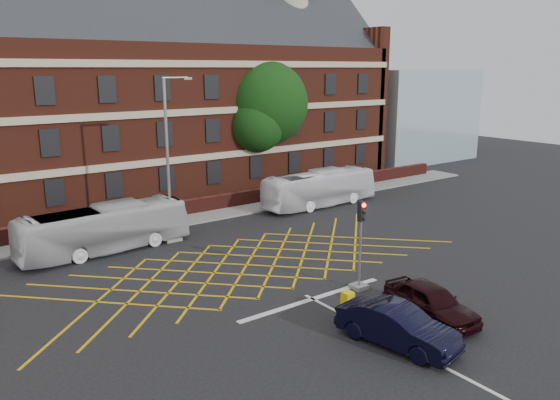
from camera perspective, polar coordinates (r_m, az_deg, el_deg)
ground at (r=27.74m, az=-1.23°, el=-7.95°), size 120.00×120.00×0.00m
victorian_building at (r=45.73m, az=-17.36°, el=10.06°), size 51.00×12.17×20.40m
boundary_wall at (r=38.42m, az=-12.48°, el=-1.24°), size 56.00×0.50×1.10m
far_pavement at (r=37.67m, az=-11.81°, el=-2.28°), size 60.00×3.00×0.12m
glass_block at (r=64.68m, az=12.96°, el=8.68°), size 14.00×10.00×10.00m
box_junction_hatching at (r=29.28m, az=-3.50°, el=-6.76°), size 8.22×8.22×0.02m
stop_line at (r=25.17m, az=3.44°, el=-10.28°), size 8.00×0.30×0.02m
centre_line at (r=21.14m, az=15.21°, el=-15.71°), size 0.15×14.00×0.02m
bus_left at (r=32.44m, az=-17.86°, el=-2.88°), size 9.83×2.95×2.70m
bus_right at (r=41.29m, az=4.19°, el=1.22°), size 9.75×2.52×2.70m
car_navy at (r=21.47m, az=12.14°, el=-12.74°), size 2.53×4.93×1.55m
car_maroon at (r=23.86m, az=15.49°, el=-10.21°), size 2.25×4.61×1.51m
deciduous_tree at (r=46.23m, az=-1.49°, el=9.45°), size 7.40×7.04×10.85m
traffic_light_near at (r=25.89m, az=8.36°, el=-5.53°), size 0.70×0.70×4.27m
street_lamp at (r=33.09m, az=-11.44°, el=1.52°), size 2.25×1.00×9.72m
utility_cabinet at (r=23.80m, az=7.06°, el=-10.59°), size 0.44×0.42×0.96m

